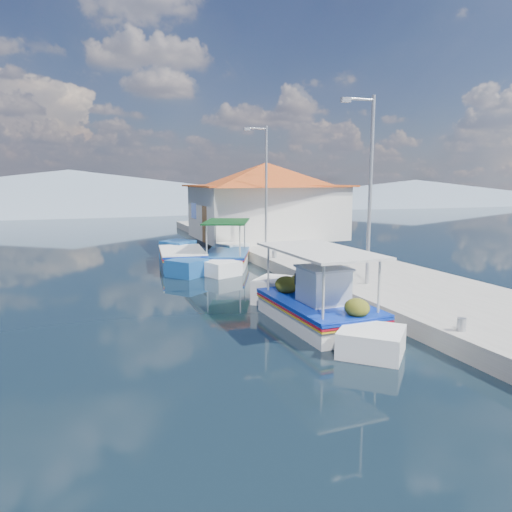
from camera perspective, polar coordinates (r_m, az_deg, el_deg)
name	(u,v)px	position (r m, az deg, el deg)	size (l,w,h in m)	color
ground	(258,332)	(12.52, 0.28, -9.03)	(160.00, 160.00, 0.00)	black
quay	(339,268)	(20.22, 9.90, -1.42)	(5.00, 44.00, 0.50)	#B0ADA4
bollards	(302,265)	(18.52, 5.50, -1.03)	(0.20, 17.20, 0.30)	#A5A8AD
main_caique	(317,308)	(13.19, 7.29, -6.15)	(2.14, 6.95, 2.29)	white
caique_green_canopy	(226,259)	(21.78, -3.62, -0.30)	(3.37, 5.63, 2.30)	white
caique_blue_hull	(182,259)	(21.97, -8.91, -0.40)	(2.40, 6.41, 1.15)	#174A8C
harbor_building	(266,199)	(28.14, 1.22, 6.82)	(10.49, 10.49, 4.40)	silver
lamp_post_near	(368,181)	(15.76, 13.28, 8.71)	(1.21, 0.14, 6.00)	#A5A8AD
lamp_post_far	(264,181)	(23.78, 1.02, 9.00)	(1.21, 0.14, 6.00)	#A5A8AD
mountain_ridge	(159,193)	(68.00, -11.53, 7.36)	(171.40, 96.00, 5.50)	slate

